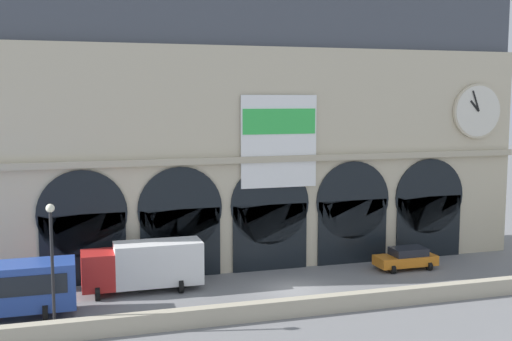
% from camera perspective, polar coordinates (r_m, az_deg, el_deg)
% --- Properties ---
extents(ground_plane, '(200.00, 200.00, 0.00)m').
position_cam_1_polar(ground_plane, '(40.86, 3.46, -10.79)').
color(ground_plane, slate).
extents(quay_parapet_wall, '(90.00, 0.70, 1.01)m').
position_cam_1_polar(quay_parapet_wall, '(36.70, 5.95, -12.03)').
color(quay_parapet_wall, '#B2A891').
rests_on(quay_parapet_wall, ground).
extents(station_building, '(39.69, 5.96, 20.62)m').
position_cam_1_polar(station_building, '(46.44, 0.25, 3.90)').
color(station_building, beige).
rests_on(station_building, ground).
extents(box_truck_midwest, '(7.50, 2.91, 3.12)m').
position_cam_1_polar(box_truck_midwest, '(40.73, -10.14, -8.45)').
color(box_truck_midwest, red).
rests_on(box_truck_midwest, ground).
extents(car_mideast, '(4.40, 2.22, 1.55)m').
position_cam_1_polar(car_mideast, '(46.60, 13.50, -7.75)').
color(car_mideast, orange).
rests_on(car_mideast, ground).
extents(street_lamp_quayside, '(0.44, 0.44, 6.90)m').
position_cam_1_polar(street_lamp_quayside, '(33.78, -18.08, -7.07)').
color(street_lamp_quayside, black).
rests_on(street_lamp_quayside, ground).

